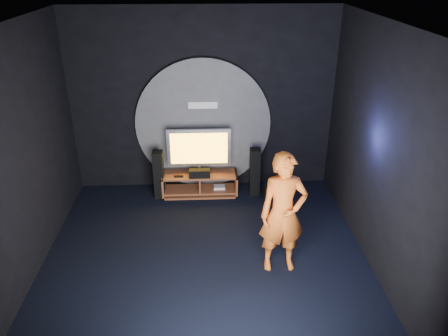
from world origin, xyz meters
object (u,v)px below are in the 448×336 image
(media_console, at_px, (200,185))
(tv, at_px, (199,149))
(tower_speaker_left, at_px, (159,175))
(subwoofer, at_px, (272,191))
(player, at_px, (283,214))
(tower_speaker_right, at_px, (255,172))

(media_console, relative_size, tv, 1.20)
(media_console, height_order, tower_speaker_left, tower_speaker_left)
(media_console, bearing_deg, tv, 95.83)
(subwoofer, xyz_separation_m, player, (-0.18, -2.04, 0.78))
(media_console, distance_m, subwoofer, 1.40)
(tv, bearing_deg, media_console, -84.17)
(tv, bearing_deg, tower_speaker_left, -170.18)
(tower_speaker_left, relative_size, subwoofer, 3.09)
(tower_speaker_right, bearing_deg, tv, 174.54)
(media_console, distance_m, tv, 0.74)
(subwoofer, bearing_deg, media_console, 169.91)
(tv, height_order, tower_speaker_left, tv)
(media_console, bearing_deg, tower_speaker_right, -1.88)
(media_console, distance_m, tower_speaker_left, 0.84)
(tower_speaker_right, bearing_deg, subwoofer, -33.54)
(subwoofer, bearing_deg, tv, 167.29)
(media_console, height_order, tower_speaker_right, tower_speaker_right)
(tower_speaker_left, bearing_deg, subwoofer, -4.68)
(tower_speaker_right, bearing_deg, player, -86.43)
(tower_speaker_right, height_order, player, player)
(tower_speaker_left, xyz_separation_m, subwoofer, (2.16, -0.18, -0.33))
(media_console, relative_size, tower_speaker_right, 1.52)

